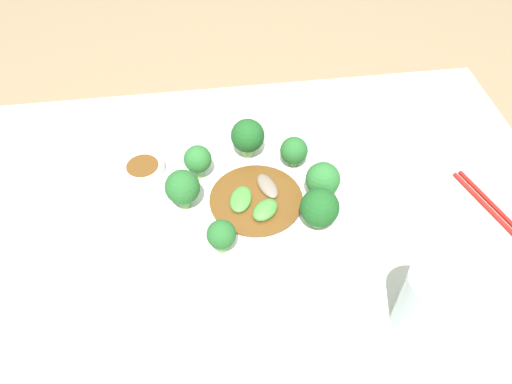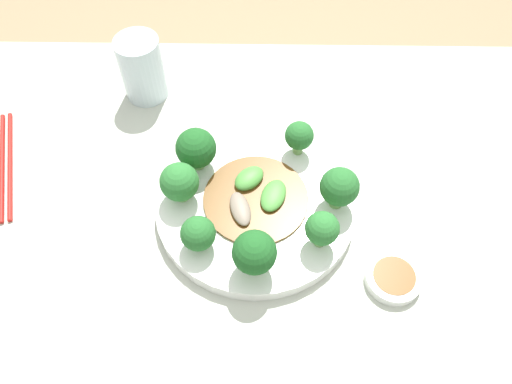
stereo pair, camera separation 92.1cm
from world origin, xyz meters
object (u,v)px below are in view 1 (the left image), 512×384
Objects in this scene: plate at (256,205)px; drinking_glass at (427,304)px; broccoli_west at (323,180)px; broccoli_southwest at (294,151)px; broccoli_southeast at (198,160)px; chopsticks at (500,216)px; broccoli_south at (247,136)px; broccoli_northwest at (320,208)px; sauce_dish at (143,168)px; stirfry_center at (257,199)px; broccoli_east at (183,188)px; broccoli_northeast at (221,235)px.

drinking_glass is at bearing 129.34° from plate.
broccoli_southwest is at bearing -67.89° from broccoli_west.
plate is at bearing -50.66° from drinking_glass.
chopsticks is at bearing 163.71° from broccoli_southeast.
broccoli_northwest is (-0.09, 0.17, -0.00)m from broccoli_south.
drinking_glass is 0.53× the size of chopsticks.
broccoli_northwest is 0.33m from sauce_dish.
broccoli_southeast is 0.50m from chopsticks.
plate is at bearing 142.04° from broccoli_southeast.
drinking_glass is 0.26m from chopsticks.
sauce_dish is (0.19, -0.11, -0.00)m from plate.
broccoli_southwest is 0.11m from stirfry_center.
stirfry_center is at bearing -0.08° from broccoli_west.
broccoli_south is 0.35× the size of chopsticks.
drinking_glass is (-0.28, 0.30, -0.00)m from broccoli_southeast.
broccoli_southeast is at bearing -39.08° from stirfry_center.
broccoli_south is (-0.09, -0.04, 0.01)m from broccoli_southeast.
chopsticks is (-0.39, 0.18, -0.06)m from broccoli_south.
broccoli_south is 1.34× the size of broccoli_southwest.
broccoli_west is 1.19× the size of broccoli_southwest.
broccoli_west is 0.22m from broccoli_east.
plate is 0.12m from broccoli_northeast.
broccoli_northeast is 0.46m from chopsticks.
broccoli_east reaches higher than sauce_dish.
broccoli_west reaches higher than broccoli_southeast.
broccoli_south reaches higher than sauce_dish.
broccoli_northeast is at bearing 53.92° from stirfry_center.
broccoli_northeast is at bearing 10.59° from broccoli_northwest.
broccoli_northeast is 0.53× the size of drinking_glass.
broccoli_south is (0.11, -0.11, 0.01)m from broccoli_west.
broccoli_southwest reaches higher than sauce_dish.
stirfry_center reaches higher than sauce_dish.
broccoli_northeast is at bearing 27.09° from broccoli_west.
chopsticks is at bearing 171.35° from broccoli_east.
broccoli_northwest is at bearing 146.28° from stirfry_center.
broccoli_west is 0.06m from broccoli_northwest.
broccoli_east is 0.33× the size of chopsticks.
plate is 1.92× the size of stirfry_center.
broccoli_east is at bearing -4.06° from stirfry_center.
broccoli_northeast is (-0.02, 0.16, -0.00)m from broccoli_southeast.
broccoli_southwest is 0.73× the size of sauce_dish.
drinking_glass reaches higher than broccoli_east.
broccoli_southwest is at bearing -69.19° from drinking_glass.
broccoli_west is 0.59× the size of drinking_glass.
drinking_glass reaches higher than stirfry_center.
broccoli_west is 0.30m from chopsticks.
broccoli_southeast is at bearing -113.01° from broccoli_east.
broccoli_southwest is 0.49× the size of drinking_glass.
broccoli_northeast is 0.80× the size of broccoli_south.
broccoli_southwest is at bearing -24.75° from chopsticks.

